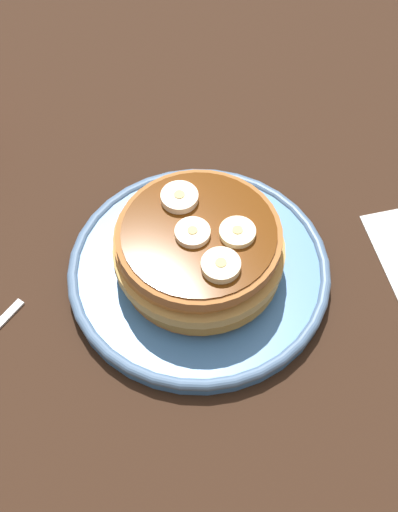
{
  "coord_description": "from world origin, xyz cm",
  "views": [
    {
      "loc": [
        15.79,
        32.39,
        55.3
      ],
      "look_at": [
        0.0,
        0.0,
        3.3
      ],
      "focal_mm": 52.16,
      "sensor_mm": 36.0,
      "label": 1
    }
  ],
  "objects_px": {
    "pancake_stack": "(201,251)",
    "banana_slice_1": "(182,197)",
    "banana_slice_2": "(237,233)",
    "banana_slice_0": "(192,233)",
    "banana_slice_3": "(217,267)",
    "plate": "(199,271)"
  },
  "relations": [
    {
      "from": "plate",
      "to": "banana_slice_1",
      "type": "relative_size",
      "value": 7.26
    },
    {
      "from": "pancake_stack",
      "to": "banana_slice_1",
      "type": "xyz_separation_m",
      "value": [
        -0.0,
        -0.04,
        0.03
      ]
    },
    {
      "from": "pancake_stack",
      "to": "banana_slice_0",
      "type": "bearing_deg",
      "value": -6.51
    },
    {
      "from": "plate",
      "to": "pancake_stack",
      "type": "distance_m",
      "value": 0.03
    },
    {
      "from": "banana_slice_1",
      "to": "banana_slice_0",
      "type": "bearing_deg",
      "value": 77.42
    },
    {
      "from": "banana_slice_2",
      "to": "banana_slice_3",
      "type": "xyz_separation_m",
      "value": [
        0.03,
        0.02,
        0.0
      ]
    },
    {
      "from": "pancake_stack",
      "to": "banana_slice_1",
      "type": "bearing_deg",
      "value": -92.1
    },
    {
      "from": "banana_slice_0",
      "to": "banana_slice_3",
      "type": "height_order",
      "value": "banana_slice_3"
    },
    {
      "from": "banana_slice_0",
      "to": "banana_slice_3",
      "type": "bearing_deg",
      "value": 93.75
    },
    {
      "from": "pancake_stack",
      "to": "banana_slice_2",
      "type": "xyz_separation_m",
      "value": [
        -0.03,
        0.01,
        0.03
      ]
    },
    {
      "from": "banana_slice_2",
      "to": "banana_slice_1",
      "type": "bearing_deg",
      "value": -65.19
    },
    {
      "from": "banana_slice_2",
      "to": "pancake_stack",
      "type": "bearing_deg",
      "value": -30.02
    },
    {
      "from": "banana_slice_1",
      "to": "plate",
      "type": "bearing_deg",
      "value": 86.22
    },
    {
      "from": "plate",
      "to": "banana_slice_0",
      "type": "bearing_deg",
      "value": -0.41
    },
    {
      "from": "banana_slice_1",
      "to": "banana_slice_2",
      "type": "distance_m",
      "value": 0.06
    },
    {
      "from": "pancake_stack",
      "to": "banana_slice_0",
      "type": "xyz_separation_m",
      "value": [
        0.01,
        -0.0,
        0.03
      ]
    },
    {
      "from": "plate",
      "to": "banana_slice_3",
      "type": "xyz_separation_m",
      "value": [
        0.0,
        0.04,
        0.06
      ]
    },
    {
      "from": "plate",
      "to": "banana_slice_0",
      "type": "distance_m",
      "value": 0.06
    },
    {
      "from": "plate",
      "to": "banana_slice_2",
      "type": "relative_size",
      "value": 7.7
    },
    {
      "from": "plate",
      "to": "banana_slice_1",
      "type": "height_order",
      "value": "banana_slice_1"
    },
    {
      "from": "pancake_stack",
      "to": "banana_slice_2",
      "type": "relative_size",
      "value": 4.93
    },
    {
      "from": "pancake_stack",
      "to": "banana_slice_1",
      "type": "relative_size",
      "value": 4.65
    }
  ]
}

